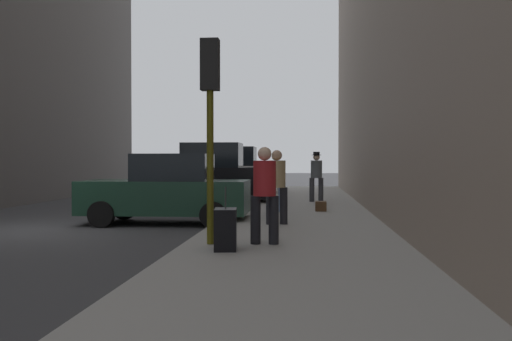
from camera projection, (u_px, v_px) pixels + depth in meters
ground_plane at (36, 231)px, 13.09m from camera, size 120.00×120.00×0.00m
sidewalk at (298, 231)px, 12.56m from camera, size 4.00×40.00×0.15m
parked_dark_green_sedan at (167, 191)px, 14.56m from camera, size 4.22×2.10×1.79m
parked_black_suv at (208, 177)px, 20.62m from camera, size 4.60×2.06×2.25m
parked_white_van at (230, 173)px, 26.36m from camera, size 4.61×2.07×2.25m
fire_hydrant at (246, 199)px, 16.39m from camera, size 0.42×0.22×0.70m
traffic_light at (210, 96)px, 9.99m from camera, size 0.32×0.32×3.60m
pedestrian_in_red_jacket at (265, 190)px, 10.01m from camera, size 0.50×0.40×1.71m
pedestrian_in_jeans at (276, 178)px, 16.35m from camera, size 0.52×0.47×1.71m
pedestrian_with_beanie at (316, 174)px, 20.26m from camera, size 0.51×0.43×1.78m
pedestrian_in_tan_coat at (277, 183)px, 13.11m from camera, size 0.53×0.47×1.71m
rolling_suitcase at (226, 229)px, 9.37m from camera, size 0.42×0.59×1.04m
duffel_bag at (321, 206)px, 16.59m from camera, size 0.32×0.44×0.28m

